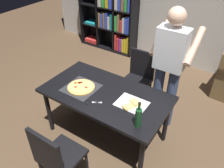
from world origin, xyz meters
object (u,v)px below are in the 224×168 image
dining_table (106,98)px  kitchen_scissors (91,102)px  bookshelf (111,7)px  person_serving_pizza (169,64)px  chair_near_camera (55,156)px  wine_bottle (138,117)px  pepperoni_pizza_on_tray (81,87)px  chair_far_side (139,75)px

dining_table → kitchen_scissors: kitchen_scissors is taller
bookshelf → person_serving_pizza: bookshelf is taller
chair_near_camera → bookshelf: bearing=114.6°
bookshelf → kitchen_scissors: size_ratio=10.16×
person_serving_pizza → dining_table: bearing=-127.1°
dining_table → chair_near_camera: chair_near_camera is taller
dining_table → wine_bottle: 0.70m
dining_table → wine_bottle: wine_bottle is taller
chair_near_camera → wine_bottle: bearing=46.9°
pepperoni_pizza_on_tray → bookshelf: bearing=115.8°
chair_near_camera → pepperoni_pizza_on_tray: 0.92m
chair_far_side → pepperoni_pizza_on_tray: bearing=-107.3°
bookshelf → kitchen_scissors: bookshelf is taller
chair_near_camera → chair_far_side: 1.85m
kitchen_scissors → person_serving_pizza: bearing=59.3°
person_serving_pizza → pepperoni_pizza_on_tray: person_serving_pizza is taller
chair_near_camera → bookshelf: size_ratio=0.46×
chair_near_camera → person_serving_pizza: person_serving_pizza is taller
wine_bottle → pepperoni_pizza_on_tray: bearing=169.0°
dining_table → pepperoni_pizza_on_tray: pepperoni_pizza_on_tray is taller
pepperoni_pizza_on_tray → dining_table: bearing=16.6°
chair_far_side → bookshelf: (-1.51, 1.45, 0.47)m
chair_far_side → bookshelf: bookshelf is taller
dining_table → kitchen_scissors: bearing=-97.9°
chair_far_side → pepperoni_pizza_on_tray: size_ratio=2.18×
person_serving_pizza → pepperoni_pizza_on_tray: bearing=-136.8°
bookshelf → person_serving_pizza: (2.04, -1.67, 0.02)m
dining_table → person_serving_pizza: size_ratio=0.92×
chair_far_side → bookshelf: 2.15m
dining_table → kitchen_scissors: (-0.03, -0.25, 0.08)m
chair_far_side → bookshelf: bearing=136.2°
chair_far_side → pepperoni_pizza_on_tray: 1.10m
chair_near_camera → person_serving_pizza: size_ratio=0.51×
dining_table → chair_far_side: 0.94m
bookshelf → wine_bottle: bookshelf is taller
chair_far_side → kitchen_scissors: size_ratio=4.69×
wine_bottle → dining_table: bearing=155.7°
dining_table → chair_far_side: chair_far_side is taller
pepperoni_pizza_on_tray → wine_bottle: (0.93, -0.18, 0.10)m
bookshelf → pepperoni_pizza_on_tray: size_ratio=4.72×
chair_near_camera → pepperoni_pizza_on_tray: chair_near_camera is taller
pepperoni_pizza_on_tray → wine_bottle: wine_bottle is taller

